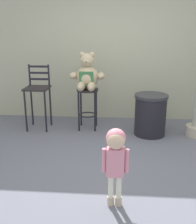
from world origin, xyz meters
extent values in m
plane|color=slate|center=(0.00, 0.00, 0.00)|extent=(24.00, 24.00, 0.00)
cube|color=#ADAC92|center=(0.00, 2.22, 1.51)|extent=(7.94, 0.30, 3.02)
cylinder|color=#262224|center=(-0.50, 1.42, 0.73)|extent=(0.38, 0.38, 0.04)
cylinder|color=black|center=(-0.65, 1.28, 0.36)|extent=(0.03, 0.03, 0.71)
cylinder|color=black|center=(-0.36, 1.28, 0.36)|extent=(0.03, 0.03, 0.71)
cylinder|color=black|center=(-0.65, 1.57, 0.36)|extent=(0.03, 0.03, 0.71)
cylinder|color=black|center=(-0.36, 1.57, 0.36)|extent=(0.03, 0.03, 0.71)
torus|color=black|center=(-0.50, 1.42, 0.26)|extent=(0.31, 0.31, 0.02)
sphere|color=tan|center=(-0.50, 1.42, 0.95)|extent=(0.40, 0.40, 0.40)
cube|color=#32683D|center=(-0.50, 1.26, 0.96)|extent=(0.25, 0.03, 0.24)
sphere|color=tan|center=(-0.50, 1.42, 1.25)|extent=(0.24, 0.24, 0.24)
ellipsoid|color=#C6B28A|center=(-0.50, 1.32, 1.24)|extent=(0.10, 0.08, 0.07)
sphere|color=black|center=(-0.50, 1.29, 1.24)|extent=(0.03, 0.03, 0.03)
sphere|color=tan|center=(-0.59, 1.42, 1.35)|extent=(0.10, 0.10, 0.10)
sphere|color=tan|center=(-0.42, 1.42, 1.35)|extent=(0.10, 0.10, 0.10)
ellipsoid|color=tan|center=(-0.74, 1.39, 0.99)|extent=(0.14, 0.22, 0.13)
ellipsoid|color=tan|center=(-0.26, 1.39, 0.99)|extent=(0.14, 0.22, 0.13)
ellipsoid|color=tan|center=(-0.59, 1.23, 0.83)|extent=(0.14, 0.34, 0.16)
ellipsoid|color=tan|center=(-0.41, 1.23, 0.83)|extent=(0.14, 0.34, 0.16)
cylinder|color=#C4AB90|center=(-0.02, -0.82, 0.05)|extent=(0.07, 0.07, 0.10)
cylinder|color=silver|center=(-0.02, -0.82, 0.22)|extent=(0.05, 0.05, 0.25)
cylinder|color=#C4AB90|center=(0.07, -0.82, 0.05)|extent=(0.07, 0.07, 0.10)
cylinder|color=silver|center=(0.07, -0.82, 0.22)|extent=(0.05, 0.05, 0.25)
cube|color=pink|center=(0.03, -0.82, 0.50)|extent=(0.18, 0.10, 0.30)
cylinder|color=pink|center=(-0.09, -0.82, 0.52)|extent=(0.04, 0.04, 0.26)
cylinder|color=pink|center=(0.14, -0.82, 0.52)|extent=(0.04, 0.04, 0.26)
sphere|color=#D8B293|center=(0.03, -0.82, 0.74)|extent=(0.18, 0.18, 0.18)
sphere|color=pink|center=(0.03, -0.79, 0.75)|extent=(0.20, 0.20, 0.20)
cylinder|color=black|center=(0.60, 1.21, 0.33)|extent=(0.53, 0.53, 0.66)
cylinder|color=#2D2D33|center=(0.60, 1.21, 0.69)|extent=(0.56, 0.56, 0.05)
cylinder|color=#B3A795|center=(1.39, 1.20, 0.09)|extent=(0.34, 0.34, 0.18)
cube|color=#262224|center=(-1.40, 1.35, 0.76)|extent=(0.42, 0.42, 0.03)
cylinder|color=black|center=(-1.58, 1.17, 0.37)|extent=(0.03, 0.03, 0.74)
cylinder|color=black|center=(-1.22, 1.17, 0.37)|extent=(0.03, 0.03, 0.74)
cylinder|color=black|center=(-1.58, 1.53, 0.37)|extent=(0.03, 0.03, 0.74)
cylinder|color=black|center=(-1.22, 1.53, 0.37)|extent=(0.03, 0.03, 0.74)
cylinder|color=black|center=(-1.58, 1.53, 0.97)|extent=(0.03, 0.03, 0.38)
cylinder|color=black|center=(-1.22, 1.53, 0.97)|extent=(0.03, 0.03, 0.38)
cube|color=black|center=(-1.40, 1.53, 0.89)|extent=(0.36, 0.02, 0.04)
cube|color=black|center=(-1.40, 1.53, 1.01)|extent=(0.36, 0.02, 0.04)
cube|color=black|center=(-1.40, 1.53, 1.12)|extent=(0.36, 0.02, 0.04)
camera|label=1|loc=(0.03, -3.21, 1.77)|focal=42.83mm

